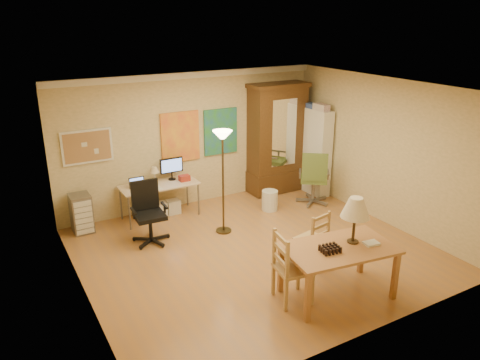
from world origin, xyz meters
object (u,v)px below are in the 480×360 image
dining_table (345,236)px  office_chair_green (313,190)px  computer_desk (161,196)px  office_chair_black (150,226)px  bookshelf (316,152)px  armoire (276,145)px

dining_table → office_chair_green: (1.72, 2.84, -0.59)m
computer_desk → office_chair_green: (2.98, -0.96, -0.10)m
computer_desk → office_chair_black: computer_desk is taller
computer_desk → bookshelf: bookshelf is taller
dining_table → bookshelf: 3.96m
computer_desk → office_chair_black: bearing=-120.6°
armoire → bookshelf: bearing=-40.3°
office_chair_black → armoire: 3.53m
computer_desk → bookshelf: 3.46m
dining_table → bookshelf: bearing=57.3°
office_chair_black → dining_table: bearing=-57.7°
office_chair_black → bookshelf: bookshelf is taller
office_chair_black → office_chair_green: (3.53, -0.03, 0.02)m
bookshelf → computer_desk: bearing=172.1°
computer_desk → dining_table: bearing=-71.7°
bookshelf → armoire: bearing=139.7°
computer_desk → armoire: bearing=1.8°
computer_desk → bookshelf: (3.39, -0.47, 0.52)m
armoire → bookshelf: armoire is taller
office_chair_black → bookshelf: 4.02m
computer_desk → office_chair_green: size_ratio=1.29×
dining_table → office_chair_green: size_ratio=1.42×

